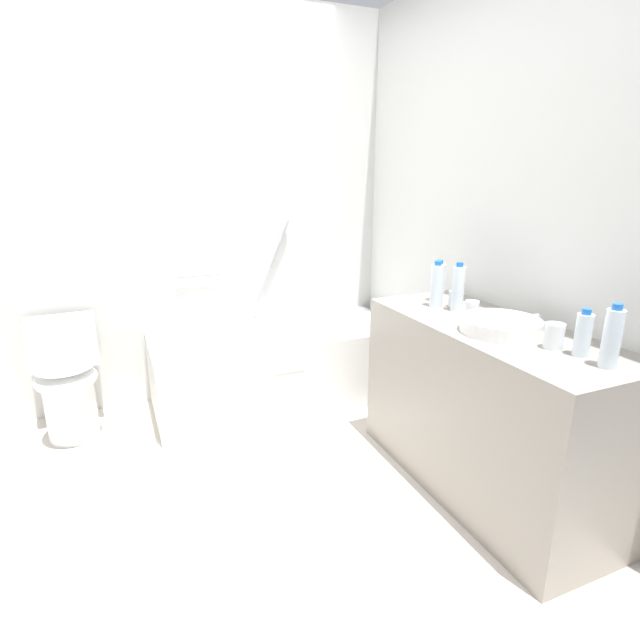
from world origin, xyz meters
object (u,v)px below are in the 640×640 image
sink_basin (500,325)px  water_bottle_2 (437,285)px  water_bottle_1 (583,334)px  drinking_glass_0 (455,299)px  toilet (67,379)px  drinking_glass_1 (472,309)px  bathtub (278,363)px  water_bottle_0 (458,288)px  water_bottle_4 (438,282)px  drinking_glass_2 (554,336)px  water_bottle_3 (612,338)px  bath_mat (286,446)px  toilet_paper_roll (18,444)px  sink_faucet (535,321)px

sink_basin → water_bottle_2: 0.47m
water_bottle_1 → drinking_glass_0: 0.76m
toilet → drinking_glass_1: bearing=54.0°
bathtub → water_bottle_0: size_ratio=6.58×
water_bottle_1 → water_bottle_4: size_ratio=0.83×
drinking_glass_0 → water_bottle_0: bearing=-123.2°
drinking_glass_2 → toilet: bearing=138.4°
water_bottle_2 → water_bottle_0: bearing=-67.3°
water_bottle_4 → drinking_glass_0: (0.02, -0.13, -0.06)m
water_bottle_3 → bath_mat: water_bottle_3 is taller
water_bottle_2 → water_bottle_4: 0.11m
sink_basin → bath_mat: bearing=132.8°
water_bottle_4 → toilet_paper_roll: bearing=161.3°
bathtub → drinking_glass_2: (0.61, -1.60, 0.60)m
sink_basin → water_bottle_3: bearing=-82.0°
water_bottle_1 → drinking_glass_2: size_ratio=1.80×
drinking_glass_0 → drinking_glass_2: (-0.04, -0.66, 0.01)m
water_bottle_0 → drinking_glass_0: size_ratio=3.00×
drinking_glass_0 → toilet: bearing=152.5°
sink_basin → drinking_glass_2: bearing=-79.5°
toilet_paper_roll → water_bottle_2: bearing=-21.4°
sink_basin → water_bottle_4: 0.56m
water_bottle_0 → water_bottle_3: water_bottle_0 is taller
toilet_paper_roll → water_bottle_3: bearing=-39.0°
sink_basin → bath_mat: 1.36m
water_bottle_4 → bath_mat: size_ratio=0.41×
bathtub → sink_basin: 1.59m
drinking_glass_2 → water_bottle_3: bearing=-84.7°
sink_faucet → bath_mat: (-0.92, 0.78, -0.84)m
water_bottle_0 → water_bottle_1: bearing=-87.6°
sink_faucet → water_bottle_3: (-0.13, -0.46, 0.08)m
toilet → drinking_glass_0: 2.22m
water_bottle_4 → bath_mat: water_bottle_4 is taller
toilet → water_bottle_0: water_bottle_0 is taller
sink_basin → water_bottle_4: size_ratio=1.52×
water_bottle_1 → drinking_glass_0: water_bottle_1 is taller
water_bottle_4 → sink_faucet: bearing=-77.1°
bathtub → drinking_glass_1: 1.42m
water_bottle_1 → water_bottle_3: water_bottle_3 is taller
sink_faucet → bath_mat: size_ratio=0.28×
water_bottle_1 → drinking_glass_1: water_bottle_1 is taller
water_bottle_0 → toilet_paper_roll: size_ratio=2.16×
drinking_glass_1 → bath_mat: (-0.75, 0.55, -0.86)m
water_bottle_4 → drinking_glass_0: water_bottle_4 is taller
water_bottle_2 → drinking_glass_2: 0.71m
toilet → drinking_glass_1: (1.85, -1.19, 0.52)m
water_bottle_2 → water_bottle_4: bearing=49.2°
bathtub → toilet_paper_roll: bearing=-177.1°
drinking_glass_1 → sink_faucet: bearing=-53.2°
toilet_paper_roll → sink_faucet: bearing=-29.3°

